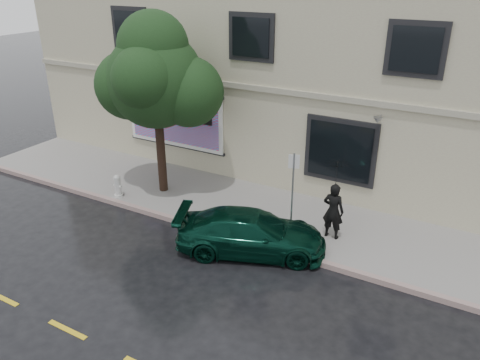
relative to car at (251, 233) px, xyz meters
The scene contains 12 objects.
ground 2.44m from the car, 149.48° to the right, with size 90.00×90.00×0.00m, color black.
sidewalk 2.93m from the car, 134.80° to the left, with size 20.00×3.50×0.15m, color gray.
curb 2.12m from the car, behind, with size 20.00×0.18×0.16m, color gray.
road_marking 5.16m from the car, 113.42° to the right, with size 19.00×0.12×0.01m, color gold.
building 8.56m from the car, 104.62° to the left, with size 20.00×8.12×7.00m.
billboard 6.59m from the car, 144.61° to the left, with size 4.30×0.16×2.20m.
car is the anchor object (origin of this frame).
pedestrian 2.40m from the car, 42.14° to the left, with size 0.61×0.40×1.67m, color black.
umbrella 2.84m from the car, 42.14° to the left, with size 0.93×0.93×0.69m, color black.
street_tree 5.79m from the car, 158.16° to the left, with size 3.07×3.07×5.37m.
fire_hydrant 5.42m from the car, behind, with size 0.32×0.30×0.78m.
sign_pole 1.73m from the car, 61.16° to the left, with size 0.29×0.13×2.49m.
Camera 1 is at (7.15, -8.58, 7.18)m, focal length 35.00 mm.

